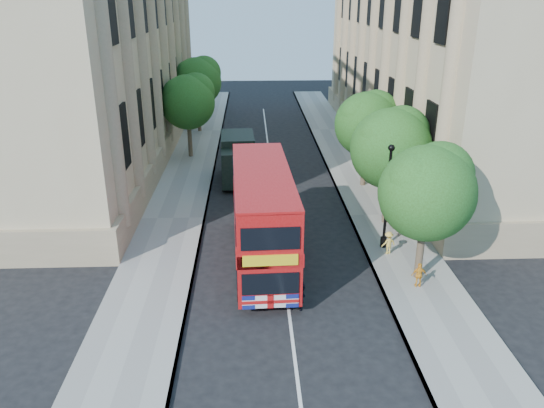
{
  "coord_description": "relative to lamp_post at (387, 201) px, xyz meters",
  "views": [
    {
      "loc": [
        -1.39,
        -17.1,
        11.68
      ],
      "look_at": [
        -0.43,
        6.38,
        2.3
      ],
      "focal_mm": 35.0,
      "sensor_mm": 36.0,
      "label": 1
    }
  ],
  "objects": [
    {
      "name": "box_van",
      "position": [
        -7.26,
        10.3,
        -1.04
      ],
      "size": [
        2.38,
        5.35,
        3.0
      ],
      "rotation": [
        0.0,
        0.0,
        0.05
      ],
      "color": "black",
      "rests_on": "ground"
    },
    {
      "name": "tree_right_far",
      "position": [
        0.84,
        9.03,
        1.8
      ],
      "size": [
        4.0,
        4.0,
        6.15
      ],
      "color": "#473828",
      "rests_on": "ground"
    },
    {
      "name": "lamp_post",
      "position": [
        0.0,
        0.0,
        0.0
      ],
      "size": [
        0.32,
        0.32,
        5.16
      ],
      "color": "black",
      "rests_on": "pavement_right"
    },
    {
      "name": "child_a",
      "position": [
        0.58,
        -3.83,
        -1.84
      ],
      "size": [
        0.65,
        0.29,
        1.1
      ],
      "primitive_type": "imported",
      "rotation": [
        0.0,
        0.0,
        3.1
      ],
      "color": "gold",
      "rests_on": "pavement_right"
    },
    {
      "name": "pavement_right",
      "position": [
        0.75,
        4.0,
        -2.45
      ],
      "size": [
        3.5,
        80.0,
        0.12
      ],
      "primitive_type": "cube",
      "color": "gray",
      "rests_on": "ground"
    },
    {
      "name": "building_left",
      "position": [
        -18.8,
        18.0,
        6.49
      ],
      "size": [
        12.0,
        38.0,
        18.0
      ],
      "primitive_type": "cube",
      "color": "tan",
      "rests_on": "ground"
    },
    {
      "name": "pavement_left",
      "position": [
        -10.75,
        4.0,
        -2.45
      ],
      "size": [
        3.5,
        80.0,
        0.12
      ],
      "primitive_type": "cube",
      "color": "gray",
      "rests_on": "ground"
    },
    {
      "name": "ground",
      "position": [
        -5.0,
        -6.0,
        -2.51
      ],
      "size": [
        120.0,
        120.0,
        0.0
      ],
      "primitive_type": "plane",
      "color": "black",
      "rests_on": "ground"
    },
    {
      "name": "police_constable",
      "position": [
        -4.71,
        -5.19,
        -1.54
      ],
      "size": [
        0.77,
        0.56,
        1.94
      ],
      "primitive_type": "imported",
      "rotation": [
        0.0,
        0.0,
        2.99
      ],
      "color": "black",
      "rests_on": "ground"
    },
    {
      "name": "woman_pedestrian",
      "position": [
        1.15,
        1.33,
        -1.62
      ],
      "size": [
        0.78,
        0.63,
        1.53
      ],
      "primitive_type": "imported",
      "rotation": [
        0.0,
        0.0,
        3.21
      ],
      "color": "beige",
      "rests_on": "pavement_right"
    },
    {
      "name": "tree_right_mid",
      "position": [
        0.84,
        3.03,
        1.93
      ],
      "size": [
        4.2,
        4.2,
        6.37
      ],
      "color": "#473828",
      "rests_on": "ground"
    },
    {
      "name": "double_decker_bus",
      "position": [
        -5.92,
        -1.07,
        -0.12
      ],
      "size": [
        2.85,
        9.47,
        4.33
      ],
      "rotation": [
        0.0,
        0.0,
        0.04
      ],
      "color": "#A60B0C",
      "rests_on": "ground"
    },
    {
      "name": "building_right",
      "position": [
        8.8,
        18.0,
        6.49
      ],
      "size": [
        12.0,
        38.0,
        18.0
      ],
      "primitive_type": "cube",
      "color": "tan",
      "rests_on": "ground"
    },
    {
      "name": "child_b",
      "position": [
        0.05,
        -0.73,
        -1.83
      ],
      "size": [
        0.82,
        0.61,
        1.12
      ],
      "primitive_type": "imported",
      "rotation": [
        0.0,
        0.0,
        3.44
      ],
      "color": "#E8C44F",
      "rests_on": "pavement_right"
    },
    {
      "name": "tree_right_near",
      "position": [
        0.84,
        -2.97,
        1.74
      ],
      "size": [
        4.0,
        4.0,
        6.08
      ],
      "color": "#473828",
      "rests_on": "ground"
    },
    {
      "name": "tree_left_back",
      "position": [
        -10.96,
        24.03,
        2.2
      ],
      "size": [
        4.2,
        4.2,
        6.65
      ],
      "color": "#473828",
      "rests_on": "ground"
    },
    {
      "name": "tree_left_far",
      "position": [
        -10.96,
        16.03,
        1.93
      ],
      "size": [
        4.0,
        4.0,
        6.3
      ],
      "color": "#473828",
      "rests_on": "ground"
    }
  ]
}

